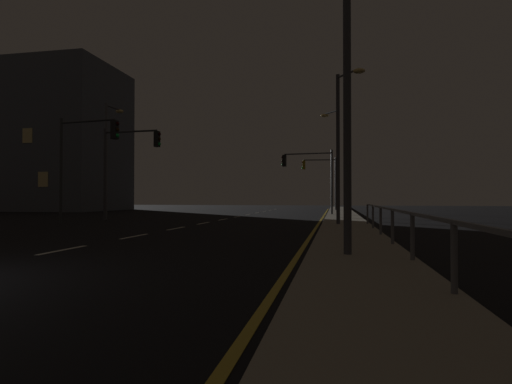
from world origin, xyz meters
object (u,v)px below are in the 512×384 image
at_px(building_distant, 28,140).
at_px(traffic_light_near_right, 128,155).
at_px(traffic_light_mid_left, 321,173).
at_px(traffic_light_overhead_east, 309,169).
at_px(street_lamp_median, 109,151).
at_px(street_lamp_mid_block, 329,63).
at_px(street_lamp_across_street, 336,152).
at_px(traffic_light_far_right, 85,149).
at_px(street_lamp_corner, 342,133).

bearing_deg(building_distant, traffic_light_near_right, -39.16).
bearing_deg(traffic_light_mid_left, traffic_light_overhead_east, -93.06).
bearing_deg(street_lamp_median, traffic_light_mid_left, 56.79).
height_order(traffic_light_overhead_east, street_lamp_mid_block, street_lamp_mid_block).
relative_size(street_lamp_across_street, street_lamp_median, 0.95).
bearing_deg(traffic_light_mid_left, street_lamp_mid_block, -87.76).
relative_size(traffic_light_overhead_east, traffic_light_near_right, 0.88).
relative_size(traffic_light_near_right, street_lamp_across_street, 0.80).
relative_size(street_lamp_mid_block, street_lamp_across_street, 1.00).
distance_m(traffic_light_mid_left, street_lamp_median, 23.78).
distance_m(traffic_light_far_right, traffic_light_near_right, 4.03).
xyz_separation_m(traffic_light_far_right, street_lamp_median, (-1.72, 5.14, 0.54)).
height_order(traffic_light_overhead_east, traffic_light_near_right, traffic_light_near_right).
xyz_separation_m(traffic_light_near_right, street_lamp_across_street, (12.56, 4.19, 0.39)).
bearing_deg(traffic_light_far_right, traffic_light_overhead_east, 52.17).
bearing_deg(traffic_light_far_right, traffic_light_mid_left, 65.70).
distance_m(traffic_light_far_right, street_lamp_median, 5.45).
distance_m(traffic_light_mid_left, street_lamp_corner, 24.02).
distance_m(traffic_light_mid_left, traffic_light_far_right, 27.46).
relative_size(traffic_light_far_right, traffic_light_near_right, 0.98).
relative_size(traffic_light_mid_left, traffic_light_far_right, 0.99).
bearing_deg(street_lamp_corner, traffic_light_mid_left, 94.28).
xyz_separation_m(street_lamp_mid_block, street_lamp_across_street, (0.15, 17.87, -0.08)).
relative_size(street_lamp_corner, building_distant, 0.35).
distance_m(traffic_light_far_right, street_lamp_across_street, 15.22).
xyz_separation_m(traffic_light_mid_left, street_lamp_across_street, (1.51, -16.82, 0.36)).
height_order(traffic_light_far_right, building_distant, building_distant).
bearing_deg(street_lamp_across_street, street_lamp_median, -168.06).
height_order(traffic_light_mid_left, street_lamp_mid_block, street_lamp_mid_block).
bearing_deg(traffic_light_overhead_east, street_lamp_across_street, -69.23).
bearing_deg(street_lamp_mid_block, traffic_light_overhead_east, 94.77).
relative_size(traffic_light_near_right, street_lamp_median, 0.76).
relative_size(street_lamp_across_street, street_lamp_corner, 0.97).
height_order(traffic_light_overhead_east, building_distant, building_distant).
xyz_separation_m(street_lamp_across_street, street_lamp_median, (-14.53, -3.07, 0.07)).
height_order(street_lamp_mid_block, building_distant, building_distant).
bearing_deg(street_lamp_mid_block, street_lamp_corner, 87.68).
relative_size(traffic_light_overhead_east, street_lamp_median, 0.67).
relative_size(traffic_light_far_right, building_distant, 0.27).
height_order(traffic_light_overhead_east, street_lamp_median, street_lamp_median).
xyz_separation_m(street_lamp_corner, building_distant, (-35.29, 21.22, 3.55)).
height_order(traffic_light_mid_left, street_lamp_corner, street_lamp_corner).
relative_size(traffic_light_far_right, street_lamp_across_street, 0.79).
distance_m(traffic_light_near_right, street_lamp_median, 2.31).
height_order(traffic_light_overhead_east, street_lamp_across_street, street_lamp_across_street).
bearing_deg(street_lamp_corner, street_lamp_across_street, 92.25).
xyz_separation_m(traffic_light_mid_left, street_lamp_median, (-13.02, -19.89, 0.44)).
relative_size(traffic_light_mid_left, street_lamp_median, 0.74).
relative_size(traffic_light_overhead_east, street_lamp_across_street, 0.71).
bearing_deg(street_lamp_across_street, traffic_light_near_right, -161.55).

